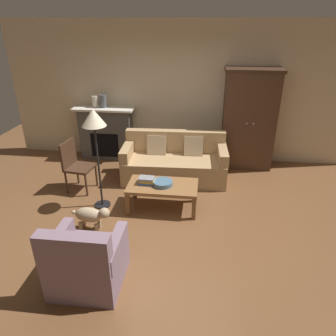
{
  "coord_description": "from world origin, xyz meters",
  "views": [
    {
      "loc": [
        0.55,
        -3.89,
        2.77
      ],
      "look_at": [
        -0.02,
        0.73,
        0.55
      ],
      "focal_mm": 33.4,
      "sensor_mm": 36.0,
      "label": 1
    }
  ],
  "objects": [
    {
      "name": "dog",
      "position": [
        -1.0,
        -0.33,
        0.25
      ],
      "size": [
        0.57,
        0.22,
        0.39
      ],
      "color": "tan",
      "rests_on": "ground"
    },
    {
      "name": "book_stack",
      "position": [
        -0.32,
        0.39,
        0.47
      ],
      "size": [
        0.26,
        0.19,
        0.11
      ],
      "color": "#38569E",
      "rests_on": "coffee_table"
    },
    {
      "name": "armoire",
      "position": [
        1.4,
        2.22,
        0.98
      ],
      "size": [
        1.06,
        0.57,
        1.96
      ],
      "color": "#472D1E",
      "rests_on": "ground"
    },
    {
      "name": "back_wall",
      "position": [
        0.0,
        2.55,
        1.4
      ],
      "size": [
        7.2,
        0.1,
        2.8
      ],
      "primitive_type": "cube",
      "color": "beige",
      "rests_on": "ground"
    },
    {
      "name": "floor_lamp",
      "position": [
        -1.06,
        0.33,
        1.4
      ],
      "size": [
        0.36,
        0.36,
        1.62
      ],
      "color": "black",
      "rests_on": "ground"
    },
    {
      "name": "mantel_vase_slate",
      "position": [
        -1.55,
        2.28,
        1.25
      ],
      "size": [
        0.14,
        0.14,
        0.26
      ],
      "primitive_type": "cylinder",
      "color": "#565B66",
      "rests_on": "fireplace"
    },
    {
      "name": "side_chair_wooden",
      "position": [
        -1.66,
        0.82,
        0.51
      ],
      "size": [
        0.49,
        0.49,
        0.9
      ],
      "color": "#472D1E",
      "rests_on": "ground"
    },
    {
      "name": "fruit_bowl",
      "position": [
        -0.06,
        0.37,
        0.46
      ],
      "size": [
        0.31,
        0.31,
        0.07
      ],
      "primitive_type": "cylinder",
      "color": "slate",
      "rests_on": "coffee_table"
    },
    {
      "name": "armchair_near_left",
      "position": [
        -0.68,
        -1.33,
        0.32
      ],
      "size": [
        0.78,
        0.77,
        0.88
      ],
      "color": "gray",
      "rests_on": "ground"
    },
    {
      "name": "coffee_table",
      "position": [
        -0.06,
        0.38,
        0.37
      ],
      "size": [
        1.1,
        0.6,
        0.42
      ],
      "color": "olive",
      "rests_on": "ground"
    },
    {
      "name": "fireplace",
      "position": [
        -1.55,
        2.3,
        0.57
      ],
      "size": [
        1.26,
        0.48,
        1.12
      ],
      "color": "#4C4947",
      "rests_on": "ground"
    },
    {
      "name": "mantel_vase_cream",
      "position": [
        -1.73,
        2.28,
        1.24
      ],
      "size": [
        0.12,
        0.12,
        0.23
      ],
      "primitive_type": "cylinder",
      "color": "beige",
      "rests_on": "fireplace"
    },
    {
      "name": "couch",
      "position": [
        0.01,
        1.46,
        0.32
      ],
      "size": [
        1.95,
        0.93,
        0.86
      ],
      "color": "tan",
      "rests_on": "ground"
    },
    {
      "name": "ground_plane",
      "position": [
        0.0,
        0.0,
        0.0
      ],
      "size": [
        9.6,
        9.6,
        0.0
      ],
      "primitive_type": "plane",
      "color": "brown"
    }
  ]
}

